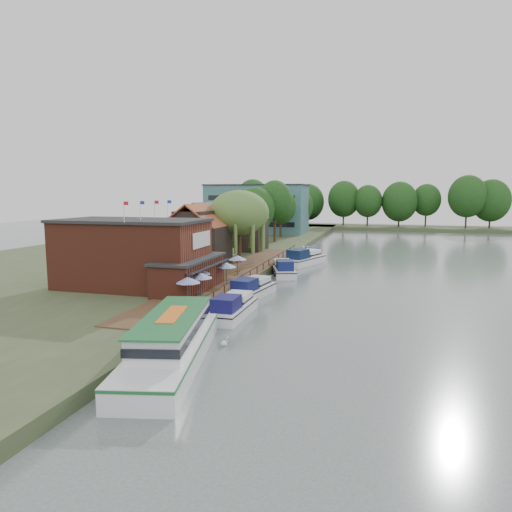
% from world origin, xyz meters
% --- Properties ---
extents(ground, '(260.00, 260.00, 0.00)m').
position_xyz_m(ground, '(0.00, 0.00, 0.00)').
color(ground, '#4B5754').
rests_on(ground, ground).
extents(land_bank, '(50.00, 140.00, 1.00)m').
position_xyz_m(land_bank, '(-30.00, 35.00, 0.50)').
color(land_bank, '#384728').
rests_on(land_bank, ground).
extents(quay_deck, '(6.00, 50.00, 0.10)m').
position_xyz_m(quay_deck, '(-8.00, 10.00, 1.05)').
color(quay_deck, '#47301E').
rests_on(quay_deck, land_bank).
extents(quay_rail, '(0.20, 49.00, 1.00)m').
position_xyz_m(quay_rail, '(-5.30, 10.50, 1.50)').
color(quay_rail, black).
rests_on(quay_rail, land_bank).
extents(pub, '(20.00, 11.00, 7.30)m').
position_xyz_m(pub, '(-14.00, -1.00, 4.65)').
color(pub, maroon).
rests_on(pub, land_bank).
extents(hotel_block, '(25.40, 12.40, 12.30)m').
position_xyz_m(hotel_block, '(-22.00, 70.00, 7.15)').
color(hotel_block, '#38666B').
rests_on(hotel_block, land_bank).
extents(cottage_a, '(8.60, 7.60, 8.50)m').
position_xyz_m(cottage_a, '(-15.00, 14.00, 5.25)').
color(cottage_a, black).
rests_on(cottage_a, land_bank).
extents(cottage_b, '(9.60, 8.60, 8.50)m').
position_xyz_m(cottage_b, '(-18.00, 24.00, 5.25)').
color(cottage_b, beige).
rests_on(cottage_b, land_bank).
extents(cottage_c, '(7.60, 7.60, 8.50)m').
position_xyz_m(cottage_c, '(-14.00, 33.00, 5.25)').
color(cottage_c, black).
rests_on(cottage_c, land_bank).
extents(willow, '(8.60, 8.60, 10.43)m').
position_xyz_m(willow, '(-10.50, 19.00, 6.21)').
color(willow, '#476B2D').
rests_on(willow, land_bank).
extents(umbrella_0, '(2.27, 2.27, 2.38)m').
position_xyz_m(umbrella_0, '(-7.19, -6.36, 2.29)').
color(umbrella_0, navy).
rests_on(umbrella_0, quay_deck).
extents(umbrella_1, '(2.46, 2.46, 2.38)m').
position_xyz_m(umbrella_1, '(-7.10, -3.88, 2.29)').
color(umbrella_1, navy).
rests_on(umbrella_1, quay_deck).
extents(umbrella_2, '(2.18, 2.18, 2.38)m').
position_xyz_m(umbrella_2, '(-7.99, -1.73, 2.29)').
color(umbrella_2, navy).
rests_on(umbrella_2, quay_deck).
extents(umbrella_3, '(2.24, 2.24, 2.38)m').
position_xyz_m(umbrella_3, '(-6.79, 2.85, 2.29)').
color(umbrella_3, '#1A4B92').
rests_on(umbrella_3, quay_deck).
extents(umbrella_4, '(2.32, 2.32, 2.38)m').
position_xyz_m(umbrella_4, '(-7.43, 8.72, 2.29)').
color(umbrella_4, navy).
rests_on(umbrella_4, quay_deck).
extents(cruiser_0, '(2.94, 9.08, 2.17)m').
position_xyz_m(cruiser_0, '(-3.16, -5.84, 1.08)').
color(cruiser_0, white).
rests_on(cruiser_0, ground).
extents(cruiser_1, '(4.27, 9.53, 2.20)m').
position_xyz_m(cruiser_1, '(-3.72, 2.16, 1.10)').
color(cruiser_1, silver).
rests_on(cruiser_1, ground).
extents(cruiser_2, '(5.83, 9.83, 2.25)m').
position_xyz_m(cruiser_2, '(-3.24, 15.87, 1.12)').
color(cruiser_2, silver).
rests_on(cruiser_2, ground).
extents(cruiser_3, '(6.59, 10.92, 2.54)m').
position_xyz_m(cruiser_3, '(-2.11, 25.84, 1.27)').
color(cruiser_3, white).
rests_on(cruiser_3, ground).
extents(cruiser_4, '(5.39, 9.57, 2.18)m').
position_xyz_m(cruiser_4, '(-2.21, 32.29, 1.09)').
color(cruiser_4, white).
rests_on(cruiser_4, ground).
extents(tour_boat, '(7.16, 15.12, 3.18)m').
position_xyz_m(tour_boat, '(-3.31, -17.90, 1.59)').
color(tour_boat, silver).
rests_on(tour_boat, ground).
extents(swan, '(0.44, 0.44, 0.44)m').
position_xyz_m(swan, '(-1.21, -13.62, 0.22)').
color(swan, white).
rests_on(swan, ground).
extents(bank_tree_0, '(7.57, 7.57, 11.21)m').
position_xyz_m(bank_tree_0, '(-14.93, 43.55, 6.61)').
color(bank_tree_0, '#143811').
rests_on(bank_tree_0, land_bank).
extents(bank_tree_1, '(6.95, 6.95, 12.65)m').
position_xyz_m(bank_tree_1, '(-12.16, 48.28, 7.32)').
color(bank_tree_1, '#143811').
rests_on(bank_tree_1, land_bank).
extents(bank_tree_2, '(7.15, 7.15, 11.21)m').
position_xyz_m(bank_tree_2, '(-13.30, 58.96, 6.60)').
color(bank_tree_2, '#143811').
rests_on(bank_tree_2, land_bank).
extents(bank_tree_3, '(8.33, 8.33, 11.33)m').
position_xyz_m(bank_tree_3, '(-12.83, 77.34, 6.67)').
color(bank_tree_3, '#143811').
rests_on(bank_tree_3, land_bank).
extents(bank_tree_4, '(7.09, 7.09, 11.12)m').
position_xyz_m(bank_tree_4, '(-18.70, 87.96, 6.56)').
color(bank_tree_4, '#143811').
rests_on(bank_tree_4, land_bank).
extents(bank_tree_5, '(6.01, 6.01, 11.68)m').
position_xyz_m(bank_tree_5, '(-15.02, 93.13, 6.84)').
color(bank_tree_5, '#143811').
rests_on(bank_tree_5, land_bank).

